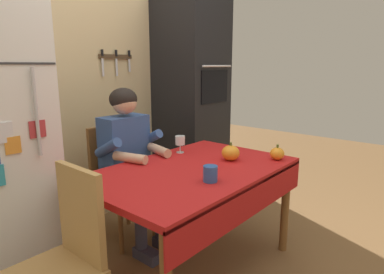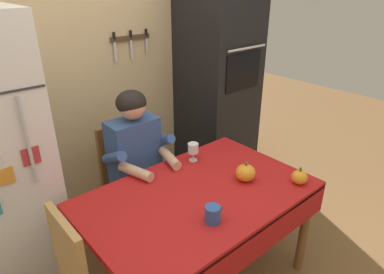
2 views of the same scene
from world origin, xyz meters
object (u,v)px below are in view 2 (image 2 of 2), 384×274
Objects in this scene: wall_oven at (218,81)px; wine_glass at (193,149)px; dining_table at (201,206)px; seated_person at (140,160)px; chair_behind_person at (129,176)px; coffee_mug at (213,214)px; pumpkin_large at (299,177)px; pumpkin_medium at (245,173)px.

wall_oven reaches higher than wine_glass.
wine_glass is (0.24, 0.35, 0.18)m from dining_table.
wall_oven is 1.18m from seated_person.
chair_behind_person reaches higher than coffee_mug.
dining_table is 0.65m from pumpkin_large.
seated_person is 0.77m from pumpkin_medium.
wall_oven reaches higher than dining_table.
coffee_mug is (-0.08, -1.02, 0.28)m from chair_behind_person.
chair_behind_person is at bearing -173.22° from wall_oven.
pumpkin_large is 0.85× the size of pumpkin_medium.
wine_glass is (0.28, -0.26, 0.10)m from seated_person.
pumpkin_medium is at bearing 132.79° from pumpkin_large.
wine_glass is (-0.81, -0.58, -0.22)m from wall_oven.
pumpkin_medium is (-0.73, -0.99, -0.26)m from wall_oven.
chair_behind_person is 0.29m from seated_person.
pumpkin_medium is at bearing -67.01° from chair_behind_person.
pumpkin_large is 0.34m from pumpkin_medium.
coffee_mug is at bearing 172.29° from pumpkin_large.
dining_table is 0.61m from seated_person.
pumpkin_large is at bearing -111.86° from wall_oven.
wall_oven is 1.26m from pumpkin_medium.
wine_glass is at bearing -57.48° from chair_behind_person.
wine_glass is 1.19× the size of pumpkin_large.
seated_person is 11.05× the size of pumpkin_large.
seated_person is at bearing 137.88° from wine_glass.
pumpkin_medium reaches higher than pumpkin_large.
dining_table is at bearing 61.75° from coffee_mug.
seated_person reaches higher than wine_glass.
pumpkin_large is (0.60, -0.92, 0.05)m from seated_person.
wine_glass is 0.43m from pumpkin_medium.
wall_oven reaches higher than pumpkin_medium.
wall_oven is 1.36m from pumpkin_large.
seated_person is at bearing -163.74° from wall_oven.
dining_table is 10.63× the size of pumpkin_medium.
pumpkin_large is at bearing -7.71° from coffee_mug.
wall_oven is 2.26× the size of chair_behind_person.
coffee_mug is at bearing -95.38° from seated_person.
seated_person is 0.40m from wine_glass.
seated_person reaches higher than pumpkin_large.
chair_behind_person is (-1.09, -0.13, -0.54)m from wall_oven.
chair_behind_person is 8.21× the size of coffee_mug.
pumpkin_medium is at bearing -61.49° from seated_person.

